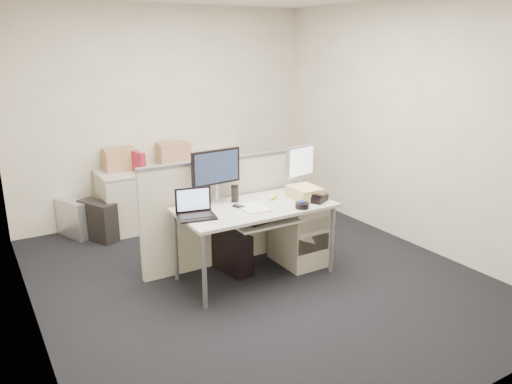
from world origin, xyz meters
TOP-DOWN VIEW (x-y plane):
  - floor at (0.00, 0.00)m, footprint 4.00×4.50m
  - wall_back at (0.00, 2.25)m, footprint 4.00×0.02m
  - wall_front at (0.00, -2.25)m, footprint 4.00×0.02m
  - wall_left at (-2.00, 0.00)m, footprint 0.02×4.50m
  - wall_right at (2.00, 0.00)m, footprint 0.02×4.50m
  - desk at (0.00, 0.00)m, footprint 1.50×0.75m
  - keyboard_tray at (0.00, -0.18)m, footprint 0.62×0.32m
  - drawer_pedestal at (0.55, 0.05)m, footprint 0.40×0.55m
  - cubicle_partition at (0.00, 0.45)m, footprint 2.00×0.06m
  - back_counter at (0.00, 1.93)m, footprint 2.00×0.60m
  - monitor_main at (-0.25, 0.32)m, footprint 0.53×0.24m
  - monitor_small at (0.65, 0.18)m, footprint 0.43×0.27m
  - laptop at (-0.62, -0.02)m, footprint 0.37×0.31m
  - trackball at (0.35, -0.28)m, footprint 0.16×0.16m
  - desk_phone at (0.60, -0.18)m, footprint 0.25×0.24m
  - paper_stack at (-0.05, -0.06)m, footprint 0.25×0.31m
  - sticky_pad at (-0.05, -0.18)m, footprint 0.08×0.08m
  - travel_mug at (-0.10, 0.22)m, footprint 0.09×0.09m
  - banana at (0.28, 0.10)m, footprint 0.16×0.12m
  - cellphone at (-0.15, 0.05)m, footprint 0.10×0.13m
  - manila_folders at (0.55, -0.05)m, footprint 0.26×0.33m
  - keyboard at (0.05, -0.14)m, footprint 0.51×0.26m
  - pc_tower_desk at (-0.15, 0.20)m, footprint 0.26×0.48m
  - pc_tower_spare_dark at (-1.09, 1.77)m, footprint 0.38×0.53m
  - pc_tower_spare_silver at (-1.30, 2.03)m, footprint 0.35×0.52m
  - cardboard_box_left at (-0.70, 2.05)m, footprint 0.39×0.30m
  - cardboard_box_right at (0.00, 2.05)m, footprint 0.42×0.35m
  - red_binder at (-0.55, 1.83)m, footprint 0.12×0.29m

SIDE VIEW (x-z plane):
  - floor at x=0.00m, z-range -0.01..0.00m
  - pc_tower_desk at x=-0.15m, z-range 0.00..0.42m
  - pc_tower_spare_silver at x=-1.30m, z-range 0.00..0.45m
  - pc_tower_spare_dark at x=-1.09m, z-range 0.00..0.46m
  - drawer_pedestal at x=0.55m, z-range 0.00..0.65m
  - back_counter at x=0.00m, z-range 0.00..0.72m
  - cubicle_partition at x=0.00m, z-range 0.00..1.10m
  - keyboard_tray at x=0.00m, z-range 0.61..0.63m
  - keyboard at x=0.05m, z-range 0.63..0.66m
  - desk at x=0.00m, z-range 0.30..1.03m
  - sticky_pad at x=-0.05m, z-range 0.73..0.74m
  - paper_stack at x=-0.05m, z-range 0.73..0.74m
  - cellphone at x=-0.15m, z-range 0.73..0.75m
  - banana at x=0.28m, z-range 0.73..0.77m
  - trackball at x=0.35m, z-range 0.73..0.78m
  - desk_phone at x=0.60m, z-range 0.73..0.79m
  - manila_folders at x=0.55m, z-range 0.73..0.85m
  - travel_mug at x=-0.10m, z-range 0.73..0.88m
  - laptop at x=-0.62m, z-range 0.73..0.98m
  - red_binder at x=-0.55m, z-range 0.72..0.99m
  - cardboard_box_left at x=-0.70m, z-range 0.72..1.00m
  - cardboard_box_right at x=0.00m, z-range 0.72..1.00m
  - monitor_small at x=0.65m, z-range 0.73..1.21m
  - monitor_main at x=-0.25m, z-range 0.73..1.25m
  - wall_back at x=0.00m, z-range 0.00..2.70m
  - wall_front at x=0.00m, z-range 0.00..2.70m
  - wall_left at x=-2.00m, z-range 0.00..2.70m
  - wall_right at x=2.00m, z-range 0.00..2.70m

